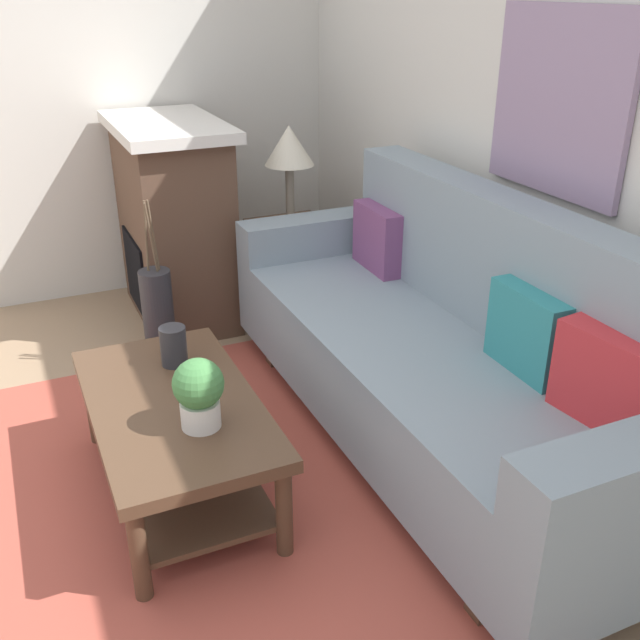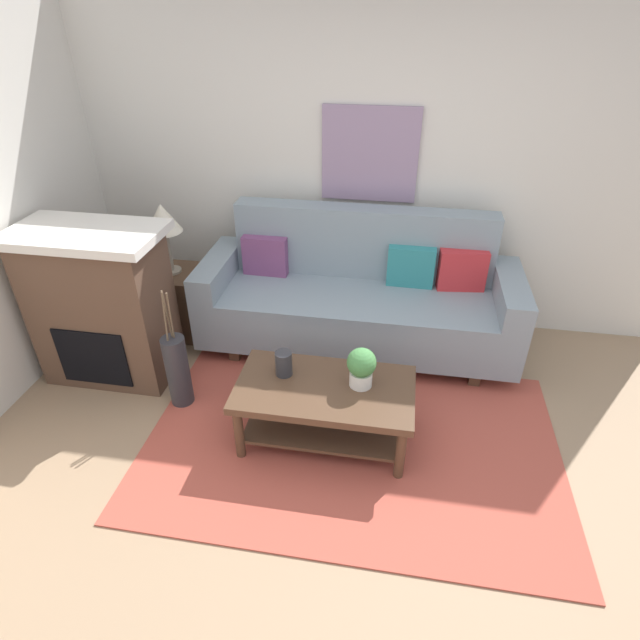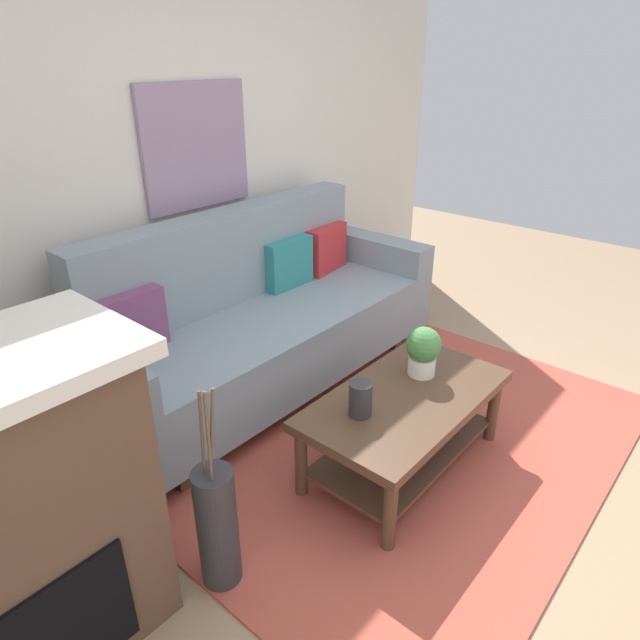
# 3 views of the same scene
# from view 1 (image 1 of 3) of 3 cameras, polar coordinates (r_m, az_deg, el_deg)

# --- Properties ---
(ground_plane) EXTENTS (8.83, 8.83, 0.00)m
(ground_plane) POSITION_cam_1_polar(r_m,az_deg,el_deg) (2.85, -20.54, -17.33)
(ground_plane) COLOR #9E7F60
(wall_back) EXTENTS (4.83, 0.10, 2.70)m
(wall_back) POSITION_cam_1_polar(r_m,az_deg,el_deg) (3.06, 20.27, 14.21)
(wall_back) COLOR silver
(wall_back) RESTS_ON ground_plane
(wall_left) EXTENTS (0.10, 5.12, 2.70)m
(wall_left) POSITION_cam_1_polar(r_m,az_deg,el_deg) (4.68, -19.02, 17.75)
(wall_left) COLOR silver
(wall_left) RESTS_ON ground_plane
(area_rug) EXTENTS (2.63, 1.71, 0.01)m
(area_rug) POSITION_cam_1_polar(r_m,az_deg,el_deg) (2.88, -10.36, -15.24)
(area_rug) COLOR #B24C3D
(area_rug) RESTS_ON ground_plane
(couch) EXTENTS (2.44, 0.84, 1.08)m
(couch) POSITION_cam_1_polar(r_m,az_deg,el_deg) (3.10, 9.33, -2.54)
(couch) COLOR gray
(couch) RESTS_ON ground_plane
(throw_pillow_plum) EXTENTS (0.36, 0.13, 0.32)m
(throw_pillow_plum) POSITION_cam_1_polar(r_m,az_deg,el_deg) (3.67, 4.66, 6.44)
(throw_pillow_plum) COLOR #7A4270
(throw_pillow_plum) RESTS_ON couch
(throw_pillow_teal) EXTENTS (0.36, 0.13, 0.32)m
(throw_pillow_teal) POSITION_cam_1_polar(r_m,az_deg,el_deg) (2.78, 16.15, -0.86)
(throw_pillow_teal) COLOR teal
(throw_pillow_teal) RESTS_ON couch
(throw_pillow_crimson) EXTENTS (0.37, 0.16, 0.32)m
(throw_pillow_crimson) POSITION_cam_1_polar(r_m,az_deg,el_deg) (2.54, 21.64, -4.36)
(throw_pillow_crimson) COLOR red
(throw_pillow_crimson) RESTS_ON couch
(coffee_table) EXTENTS (1.10, 0.60, 0.43)m
(coffee_table) POSITION_cam_1_polar(r_m,az_deg,el_deg) (2.84, -11.34, -8.17)
(coffee_table) COLOR #513826
(coffee_table) RESTS_ON ground_plane
(tabletop_vase) EXTENTS (0.11, 0.11, 0.17)m
(tabletop_vase) POSITION_cam_1_polar(r_m,az_deg,el_deg) (2.99, -11.47, -2.02)
(tabletop_vase) COLOR #2D2D33
(tabletop_vase) RESTS_ON coffee_table
(potted_plant_tabletop) EXTENTS (0.18, 0.18, 0.26)m
(potted_plant_tabletop) POSITION_cam_1_polar(r_m,az_deg,el_deg) (2.54, -9.53, -5.58)
(potted_plant_tabletop) COLOR white
(potted_plant_tabletop) RESTS_ON coffee_table
(side_table) EXTENTS (0.44, 0.44, 0.56)m
(side_table) POSITION_cam_1_polar(r_m,az_deg,el_deg) (4.37, -2.27, 4.05)
(side_table) COLOR #513826
(side_table) RESTS_ON ground_plane
(table_lamp) EXTENTS (0.28, 0.28, 0.57)m
(table_lamp) POSITION_cam_1_polar(r_m,az_deg,el_deg) (4.16, -2.44, 13.26)
(table_lamp) COLOR gray
(table_lamp) RESTS_ON side_table
(fireplace) EXTENTS (1.02, 0.58, 1.16)m
(fireplace) POSITION_cam_1_polar(r_m,az_deg,el_deg) (4.32, -11.42, 7.63)
(fireplace) COLOR brown
(fireplace) RESTS_ON ground_plane
(floor_vase) EXTENTS (0.16, 0.16, 0.55)m
(floor_vase) POSITION_cam_1_polar(r_m,az_deg,el_deg) (3.80, -12.58, -0.05)
(floor_vase) COLOR #2D2D33
(floor_vase) RESTS_ON ground_plane
(floor_vase_branch_a) EXTENTS (0.03, 0.05, 0.36)m
(floor_vase_branch_a) POSITION_cam_1_polar(r_m,az_deg,el_deg) (3.62, -13.18, 6.32)
(floor_vase_branch_a) COLOR brown
(floor_vase_branch_a) RESTS_ON floor_vase
(floor_vase_branch_b) EXTENTS (0.01, 0.04, 0.36)m
(floor_vase_branch_b) POSITION_cam_1_polar(r_m,az_deg,el_deg) (3.65, -13.01, 6.50)
(floor_vase_branch_b) COLOR brown
(floor_vase_branch_b) RESTS_ON floor_vase
(floor_vase_branch_c) EXTENTS (0.03, 0.02, 0.36)m
(floor_vase_branch_c) POSITION_cam_1_polar(r_m,az_deg,el_deg) (3.64, -13.55, 6.41)
(floor_vase_branch_c) COLOR brown
(floor_vase_branch_c) RESTS_ON floor_vase
(framed_painting) EXTENTS (0.74, 0.03, 0.71)m
(framed_painting) POSITION_cam_1_polar(r_m,az_deg,el_deg) (3.07, 18.29, 15.98)
(framed_painting) COLOR gray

